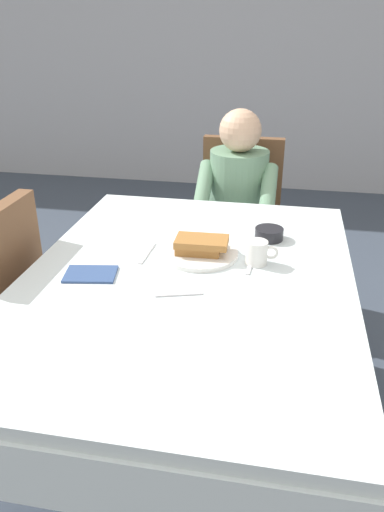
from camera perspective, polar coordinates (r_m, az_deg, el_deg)
The scene contains 13 objects.
ground_plane at distance 2.14m, azimuth -0.44°, elevation -20.00°, with size 14.00×14.00×0.00m, color #3D4756.
back_wall at distance 4.87m, azimuth 8.19°, elevation 26.30°, with size 12.00×0.16×3.20m, color #B2B7C1.
dining_table_main at distance 1.73m, azimuth -0.51°, elevation -4.81°, with size 1.12×1.52×0.74m.
chair_diner at distance 2.83m, azimuth 5.37°, elevation 4.85°, with size 0.44×0.45×0.93m.
diner_person at distance 2.63m, azimuth 5.14°, elevation 6.49°, with size 0.40×0.43×1.12m.
plate_breakfast at distance 1.82m, azimuth 0.86°, elevation 0.28°, with size 0.28×0.28×0.02m, color white.
breakfast_stack at distance 1.81m, azimuth 0.95°, elevation 1.34°, with size 0.19×0.14×0.05m.
cup_coffee at distance 1.76m, azimuth 7.40°, elevation 0.39°, with size 0.11×0.08×0.08m.
bowl_butter at distance 1.98m, azimuth 8.72°, elevation 2.51°, with size 0.11×0.11×0.04m, color black.
fork_left_of_plate at distance 1.85m, azimuth -5.07°, elevation 0.34°, with size 0.18×0.01×0.01m, color silver.
knife_right_of_plate at distance 1.79m, azimuth 6.75°, elevation -0.64°, with size 0.20×0.01×0.01m, color silver.
spoon_near_edge at distance 1.57m, azimuth -1.54°, elevation -4.36°, with size 0.15×0.01×0.01m, color silver.
napkin_folded at distance 1.72m, azimuth -11.41°, elevation -2.02°, with size 0.17×0.12×0.01m, color #334C7F.
Camera 1 is at (0.29, -1.46, 1.53)m, focal length 35.34 mm.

